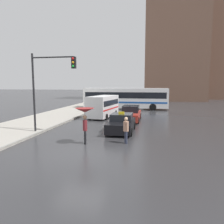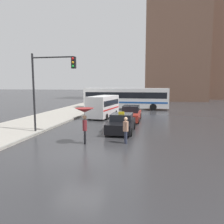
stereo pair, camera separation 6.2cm
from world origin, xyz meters
name	(u,v)px [view 1 (the left image)]	position (x,y,z in m)	size (l,w,h in m)	color
ground_plane	(80,154)	(0.00, 0.00, 0.00)	(300.00, 300.00, 0.00)	#2D2D30
taxi	(121,124)	(1.32, 5.81, 0.64)	(1.91, 4.10, 1.56)	black
sedan_red	(131,114)	(1.45, 11.32, 0.68)	(1.91, 4.66, 1.50)	#A52D23
ambulance_van	(103,105)	(-1.82, 13.03, 1.32)	(2.69, 5.51, 2.38)	silver
city_bus	(126,97)	(-0.42, 21.78, 1.73)	(12.39, 2.77, 3.11)	silver
pedestrian_with_umbrella	(85,114)	(-0.35, 1.98, 1.83)	(1.14, 1.14, 2.20)	black
pedestrian_man	(126,128)	(2.07, 2.57, 0.98)	(0.45, 0.47, 1.64)	#2D3347
traffic_light	(50,79)	(-3.63, 4.10, 4.02)	(3.33, 0.38, 5.82)	black
building_tower_near	(176,19)	(8.28, 43.30, 18.44)	(13.29, 10.65, 36.88)	brown
building_tower_far	(216,22)	(19.15, 52.91, 19.94)	(12.56, 12.32, 39.89)	brown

